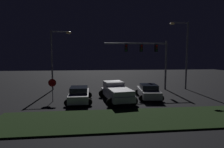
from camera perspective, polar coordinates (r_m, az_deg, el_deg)
ground_plane at (r=20.41m, az=3.20°, el=-6.88°), size 80.00×80.00×0.00m
grass_median at (r=13.08m, az=8.99°, el=-13.76°), size 20.01×4.51×0.10m
pickup_truck at (r=17.93m, az=1.27°, el=-5.33°), size 3.39×5.63×1.80m
car_sedan at (r=19.39m, az=11.43°, el=-5.40°), size 2.77×4.56×1.51m
car_sedan_far at (r=17.71m, az=-10.37°, el=-6.40°), size 2.52×4.42×1.51m
traffic_signal_gantry at (r=24.16m, az=11.43°, el=6.62°), size 8.32×0.56×6.50m
street_lamp_left at (r=24.63m, az=-17.33°, el=6.51°), size 2.69×0.44×7.75m
street_lamp_right at (r=25.99m, az=21.76°, el=7.74°), size 2.64×0.44×8.96m
stop_sign at (r=18.40m, az=-18.41°, el=-3.54°), size 0.76×0.08×2.23m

